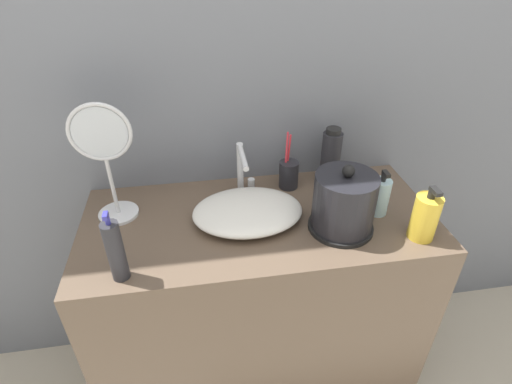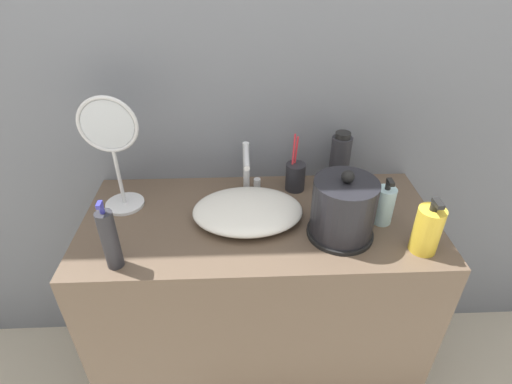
% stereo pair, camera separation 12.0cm
% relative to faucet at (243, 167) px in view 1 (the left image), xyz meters
% --- Properties ---
extents(wall_back, '(6.00, 0.04, 2.60)m').
position_rel_faucet_xyz_m(wall_back, '(0.03, 0.12, 0.39)').
color(wall_back, slate).
rests_on(wall_back, ground_plane).
extents(vanity_counter, '(1.11, 0.51, 0.81)m').
position_rel_faucet_xyz_m(vanity_counter, '(0.03, -0.15, -0.51)').
color(vanity_counter, brown).
rests_on(vanity_counter, ground_plane).
extents(sink_basin, '(0.34, 0.26, 0.06)m').
position_rel_faucet_xyz_m(sink_basin, '(-0.01, -0.15, -0.07)').
color(sink_basin, silver).
rests_on(sink_basin, vanity_counter).
extents(faucet, '(0.06, 0.16, 0.18)m').
position_rel_faucet_xyz_m(faucet, '(0.00, 0.00, 0.00)').
color(faucet, silver).
rests_on(faucet, vanity_counter).
extents(electric_kettle, '(0.20, 0.20, 0.22)m').
position_rel_faucet_xyz_m(electric_kettle, '(0.27, -0.24, -0.02)').
color(electric_kettle, black).
rests_on(electric_kettle, vanity_counter).
extents(toothbrush_cup, '(0.07, 0.07, 0.20)m').
position_rel_faucet_xyz_m(toothbrush_cup, '(0.16, 0.02, -0.05)').
color(toothbrush_cup, '#232328').
rests_on(toothbrush_cup, vanity_counter).
extents(lotion_bottle, '(0.06, 0.06, 0.16)m').
position_rel_faucet_xyz_m(lotion_bottle, '(0.41, -0.18, -0.04)').
color(lotion_bottle, silver).
rests_on(lotion_bottle, vanity_counter).
extents(shampoo_bottle, '(0.07, 0.07, 0.20)m').
position_rel_faucet_xyz_m(shampoo_bottle, '(0.32, 0.04, -0.01)').
color(shampoo_bottle, '#28282D').
rests_on(shampoo_bottle, vanity_counter).
extents(mouthwash_bottle, '(0.08, 0.08, 0.18)m').
position_rel_faucet_xyz_m(mouthwash_bottle, '(0.49, -0.31, -0.03)').
color(mouthwash_bottle, gold).
rests_on(mouthwash_bottle, vanity_counter).
extents(hand_cream_bottle, '(0.04, 0.04, 0.21)m').
position_rel_faucet_xyz_m(hand_cream_bottle, '(-0.37, -0.34, -0.01)').
color(hand_cream_bottle, '#28282D').
rests_on(hand_cream_bottle, vanity_counter).
extents(vanity_mirror, '(0.18, 0.12, 0.38)m').
position_rel_faucet_xyz_m(vanity_mirror, '(-0.41, -0.06, 0.11)').
color(vanity_mirror, silver).
rests_on(vanity_mirror, vanity_counter).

